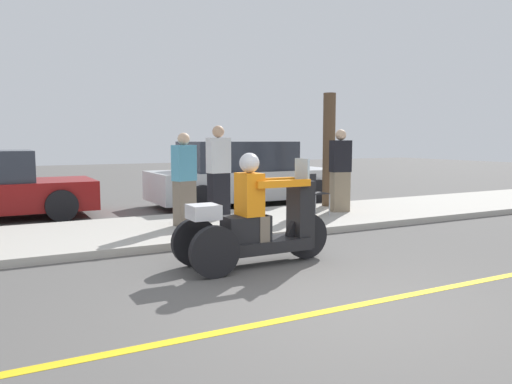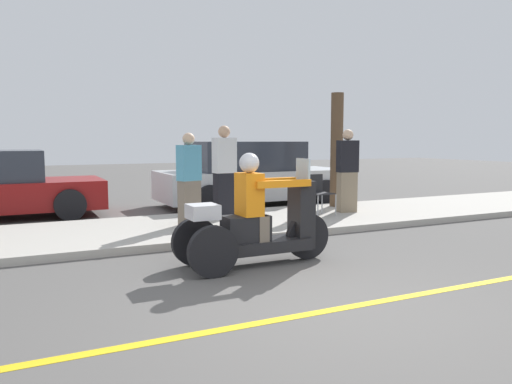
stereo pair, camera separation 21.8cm
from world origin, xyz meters
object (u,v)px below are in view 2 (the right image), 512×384
at_px(spectator_with_child, 224,173).
at_px(spectator_by_tree, 189,181).
at_px(motorcycle_trike, 256,225).
at_px(folding_chair_set_back, 317,190).
at_px(parked_car_lot_right, 251,175).
at_px(spectator_end_of_line, 347,172).
at_px(tree_trunk, 337,150).

bearing_deg(spectator_with_child, spectator_by_tree, -146.61).
height_order(motorcycle_trike, folding_chair_set_back, motorcycle_trike).
distance_m(folding_chair_set_back, parked_car_lot_right, 2.88).
xyz_separation_m(spectator_with_child, spectator_end_of_line, (2.57, -0.51, -0.03)).
bearing_deg(parked_car_lot_right, motorcycle_trike, -114.86).
relative_size(spectator_end_of_line, folding_chair_set_back, 2.11).
relative_size(motorcycle_trike, spectator_with_child, 1.20).
height_order(motorcycle_trike, spectator_by_tree, spectator_by_tree).
height_order(motorcycle_trike, parked_car_lot_right, parked_car_lot_right).
bearing_deg(spectator_with_child, motorcycle_trike, -105.45).
bearing_deg(motorcycle_trike, spectator_by_tree, 90.48).
bearing_deg(motorcycle_trike, tree_trunk, 43.56).
xyz_separation_m(spectator_with_child, tree_trunk, (2.88, 0.33, 0.42)).
relative_size(spectator_with_child, spectator_by_tree, 1.09).
height_order(spectator_by_tree, folding_chair_set_back, spectator_by_tree).
bearing_deg(tree_trunk, spectator_with_child, -173.56).
distance_m(spectator_with_child, spectator_by_tree, 1.11).
height_order(spectator_end_of_line, parked_car_lot_right, spectator_end_of_line).
xyz_separation_m(folding_chair_set_back, tree_trunk, (1.12, 0.95, 0.78)).
relative_size(motorcycle_trike, parked_car_lot_right, 0.45).
xyz_separation_m(spectator_by_tree, parked_car_lot_right, (2.58, 2.86, -0.16)).
xyz_separation_m(spectator_end_of_line, folding_chair_set_back, (-0.81, -0.11, -0.33)).
distance_m(spectator_by_tree, tree_trunk, 3.96).
bearing_deg(folding_chair_set_back, spectator_with_child, 160.47).
bearing_deg(spectator_with_child, tree_trunk, 6.44).
bearing_deg(folding_chair_set_back, motorcycle_trike, -135.12).
relative_size(spectator_end_of_line, spectator_by_tree, 1.06).
relative_size(spectator_with_child, folding_chair_set_back, 2.19).
bearing_deg(spectator_with_child, spectator_end_of_line, -11.27).
relative_size(spectator_by_tree, folding_chair_set_back, 2.00).
xyz_separation_m(parked_car_lot_right, tree_trunk, (1.23, -1.92, 0.65)).
bearing_deg(parked_car_lot_right, spectator_end_of_line, -71.60).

